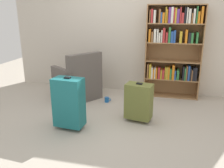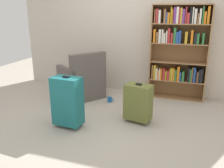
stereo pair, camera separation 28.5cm
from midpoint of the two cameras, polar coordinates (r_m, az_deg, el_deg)
name	(u,v)px [view 1 (the left image)]	position (r m, az deg, el deg)	size (l,w,h in m)	color
ground_plane	(113,123)	(3.63, -2.15, -9.38)	(8.81, 8.81, 0.00)	#B2A899
back_wall	(132,28)	(4.87, 3.04, 13.36)	(5.03, 0.10, 2.60)	beige
bookshelf	(173,48)	(4.62, 12.76, 8.52)	(1.03, 0.30, 1.74)	olive
armchair	(78,82)	(4.60, -9.92, 0.42)	(0.98, 0.98, 0.90)	#59514C
mug	(107,100)	(4.40, -3.09, -3.79)	(0.12, 0.08, 0.10)	#1959A5
suitcase_olive	(139,101)	(3.59, 4.18, -4.19)	(0.43, 0.31, 0.61)	brown
suitcase_teal	(69,102)	(3.41, -12.70, -4.35)	(0.43, 0.28, 0.76)	#19666B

